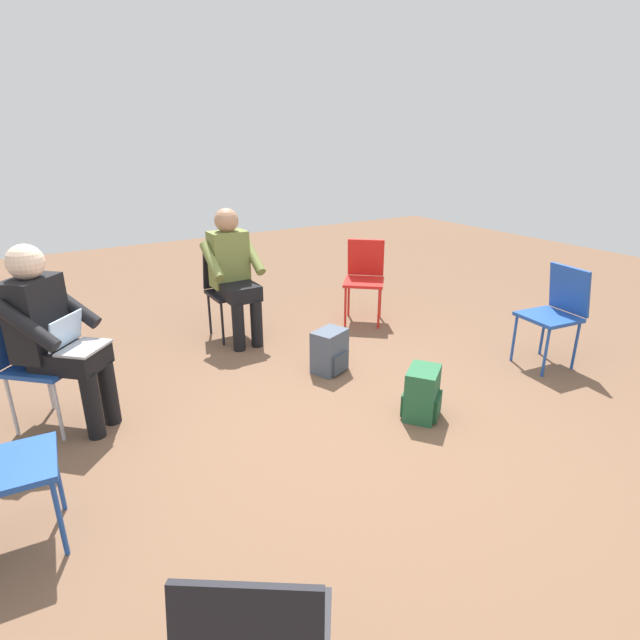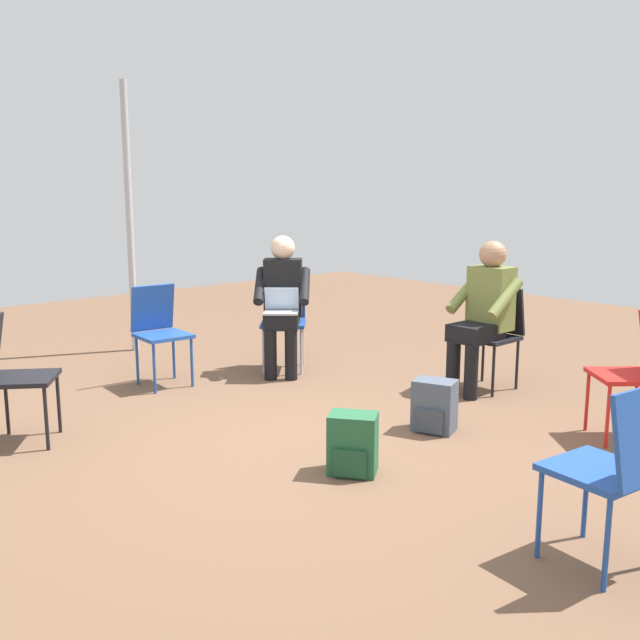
# 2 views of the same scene
# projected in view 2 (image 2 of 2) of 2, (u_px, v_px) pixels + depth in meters

# --- Properties ---
(ground_plane) EXTENTS (14.00, 14.00, 0.00)m
(ground_plane) POSITION_uv_depth(u_px,v_px,m) (304.00, 441.00, 4.74)
(ground_plane) COLOR brown
(chair_northwest) EXTENTS (0.59, 0.58, 0.85)m
(chair_northwest) POSITION_uv_depth(u_px,v_px,m) (284.00, 316.00, 6.60)
(chair_northwest) COLOR #1E4799
(chair_northwest) RESTS_ON ground
(chair_southwest) EXTENTS (0.57, 0.58, 0.85)m
(chair_southwest) POSITION_uv_depth(u_px,v_px,m) (11.00, 370.00, 4.62)
(chair_southwest) COLOR black
(chair_southwest) RESTS_ON ground
(chair_west) EXTENTS (0.47, 0.43, 0.85)m
(chair_west) POSITION_uv_depth(u_px,v_px,m) (159.00, 327.00, 6.04)
(chair_west) COLOR #1E4799
(chair_west) RESTS_ON ground
(chair_east) EXTENTS (0.48, 0.45, 0.85)m
(chair_east) POSITION_uv_depth(u_px,v_px,m) (615.00, 463.00, 3.05)
(chair_east) COLOR #1E4799
(chair_east) RESTS_ON ground
(chair_north) EXTENTS (0.40, 0.44, 0.85)m
(chair_north) POSITION_uv_depth(u_px,v_px,m) (495.00, 330.00, 5.94)
(chair_north) COLOR black
(chair_north) RESTS_ON ground
(chair_northeast) EXTENTS (0.58, 0.59, 0.85)m
(chair_northeast) POSITION_uv_depth(u_px,v_px,m) (637.00, 367.00, 4.70)
(chair_northeast) COLOR red
(chair_northeast) RESTS_ON ground
(person_with_laptop) EXTENTS (0.64, 0.64, 1.24)m
(person_with_laptop) POSITION_uv_depth(u_px,v_px,m) (282.00, 297.00, 6.40)
(person_with_laptop) COLOR black
(person_with_laptop) RESTS_ON ground
(person_in_olive) EXTENTS (0.49, 0.52, 1.24)m
(person_in_olive) POSITION_uv_depth(u_px,v_px,m) (484.00, 309.00, 5.80)
(person_in_olive) COLOR black
(person_in_olive) RESTS_ON ground
(backpack_near_laptop_user) EXTENTS (0.33, 0.30, 0.36)m
(backpack_near_laptop_user) POSITION_uv_depth(u_px,v_px,m) (434.00, 409.00, 4.92)
(backpack_near_laptop_user) COLOR #475160
(backpack_near_laptop_user) RESTS_ON ground
(backpack_by_empty_chair) EXTENTS (0.34, 0.33, 0.36)m
(backpack_by_empty_chair) POSITION_uv_depth(u_px,v_px,m) (353.00, 447.00, 4.19)
(backpack_by_empty_chair) COLOR #235B38
(backpack_by_empty_chair) RESTS_ON ground
(tent_pole_near) EXTENTS (0.07, 0.07, 2.70)m
(tent_pole_near) POSITION_uv_depth(u_px,v_px,m) (129.00, 219.00, 7.17)
(tent_pole_near) COLOR #B2B2B7
(tent_pole_near) RESTS_ON ground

